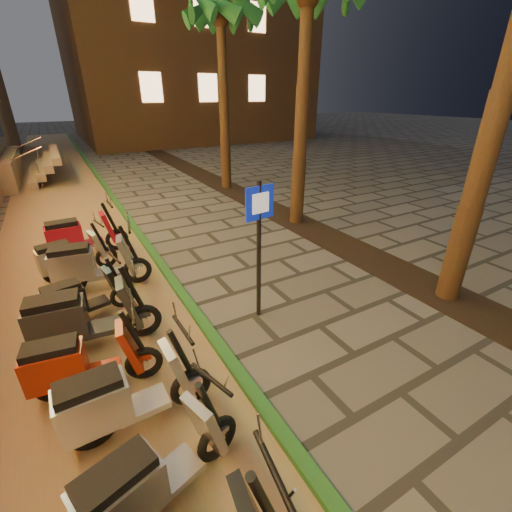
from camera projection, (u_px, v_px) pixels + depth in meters
ground at (412, 479)px, 3.53m from camera, size 120.00×120.00×0.00m
parking_strip at (68, 227)px, 10.19m from camera, size 3.40×60.00×0.01m
green_curb at (126, 216)px, 10.93m from camera, size 0.18×60.00×0.10m
planting_strip at (341, 243)px, 9.06m from camera, size 1.20×40.00×0.02m
palm_d at (221, 20)px, 12.00m from camera, size 2.97×3.02×7.16m
pedestrian_sign at (259, 234)px, 5.48m from camera, size 0.53×0.11×2.42m
scooter_6 at (148, 478)px, 3.03m from camera, size 1.65×0.86×1.17m
scooter_7 at (120, 399)px, 3.79m from camera, size 1.71×0.60×1.21m
scooter_8 at (78, 364)px, 4.33m from camera, size 1.63×0.66×1.15m
scooter_9 at (79, 319)px, 5.07m from camera, size 1.87×0.71×1.31m
scooter_10 at (79, 299)px, 5.77m from camera, size 1.50×0.67×1.05m
scooter_11 at (89, 265)px, 6.69m from camera, size 1.85×0.77×1.30m
scooter_12 at (69, 258)px, 7.18m from camera, size 1.58×0.74×1.11m
scooter_13 at (78, 236)px, 8.09m from camera, size 1.78×0.62×1.26m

